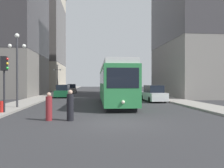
{
  "coord_description": "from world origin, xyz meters",
  "views": [
    {
      "loc": [
        -1.41,
        -11.1,
        2.13
      ],
      "look_at": [
        0.25,
        6.6,
        2.01
      ],
      "focal_mm": 34.62,
      "sensor_mm": 36.0,
      "label": 1
    }
  ],
  "objects_px": {
    "lamp_post_left_far": "(57,74)",
    "pedestrian_crossing_near": "(70,106)",
    "parked_car_left_mid": "(63,92)",
    "pedestrian_crossing_far": "(49,107)",
    "transit_bus": "(122,83)",
    "lamp_post_left_near": "(17,59)",
    "parked_car_right_far": "(153,94)",
    "parked_car_left_near": "(72,89)",
    "streetcar": "(114,83)",
    "fire_hydrant": "(2,107)",
    "traffic_light_near_left": "(4,69)"
  },
  "relations": [
    {
      "from": "traffic_light_near_left",
      "to": "fire_hydrant",
      "type": "bearing_deg",
      "value": 172.39
    },
    {
      "from": "transit_bus",
      "to": "pedestrian_crossing_near",
      "type": "relative_size",
      "value": 6.76
    },
    {
      "from": "parked_car_right_far",
      "to": "streetcar",
      "type": "bearing_deg",
      "value": 25.17
    },
    {
      "from": "pedestrian_crossing_near",
      "to": "pedestrian_crossing_far",
      "type": "distance_m",
      "value": 1.2
    },
    {
      "from": "parked_car_left_mid",
      "to": "streetcar",
      "type": "bearing_deg",
      "value": -54.94
    },
    {
      "from": "transit_bus",
      "to": "lamp_post_left_near",
      "type": "bearing_deg",
      "value": -118.17
    },
    {
      "from": "streetcar",
      "to": "traffic_light_near_left",
      "type": "relative_size",
      "value": 3.81
    },
    {
      "from": "streetcar",
      "to": "parked_car_right_far",
      "type": "bearing_deg",
      "value": 27.01
    },
    {
      "from": "parked_car_right_far",
      "to": "lamp_post_left_far",
      "type": "xyz_separation_m",
      "value": [
        -12.9,
        14.55,
        2.7
      ]
    },
    {
      "from": "parked_car_left_near",
      "to": "pedestrian_crossing_far",
      "type": "distance_m",
      "value": 32.5
    },
    {
      "from": "pedestrian_crossing_far",
      "to": "lamp_post_left_near",
      "type": "bearing_deg",
      "value": -131.65
    },
    {
      "from": "parked_car_left_mid",
      "to": "lamp_post_left_near",
      "type": "relative_size",
      "value": 0.72
    },
    {
      "from": "streetcar",
      "to": "lamp_post_left_near",
      "type": "xyz_separation_m",
      "value": [
        -8.24,
        -3.49,
        1.91
      ]
    },
    {
      "from": "traffic_light_near_left",
      "to": "fire_hydrant",
      "type": "relative_size",
      "value": 4.95
    },
    {
      "from": "parked_car_left_mid",
      "to": "fire_hydrant",
      "type": "height_order",
      "value": "parked_car_left_mid"
    },
    {
      "from": "pedestrian_crossing_far",
      "to": "lamp_post_left_far",
      "type": "distance_m",
      "value": 26.38
    },
    {
      "from": "transit_bus",
      "to": "lamp_post_left_near",
      "type": "relative_size",
      "value": 1.96
    },
    {
      "from": "streetcar",
      "to": "lamp_post_left_near",
      "type": "relative_size",
      "value": 2.38
    },
    {
      "from": "streetcar",
      "to": "transit_bus",
      "type": "xyz_separation_m",
      "value": [
        3.53,
        19.63,
        -0.15
      ]
    },
    {
      "from": "parked_car_left_mid",
      "to": "traffic_light_near_left",
      "type": "xyz_separation_m",
      "value": [
        -1.68,
        -16.46,
        2.16
      ]
    },
    {
      "from": "transit_bus",
      "to": "fire_hydrant",
      "type": "height_order",
      "value": "transit_bus"
    },
    {
      "from": "pedestrian_crossing_near",
      "to": "pedestrian_crossing_far",
      "type": "relative_size",
      "value": 1.09
    },
    {
      "from": "traffic_light_near_left",
      "to": "lamp_post_left_far",
      "type": "bearing_deg",
      "value": 90.53
    },
    {
      "from": "transit_bus",
      "to": "pedestrian_crossing_far",
      "type": "distance_m",
      "value": 29.95
    },
    {
      "from": "lamp_post_left_far",
      "to": "parked_car_left_mid",
      "type": "bearing_deg",
      "value": -74.69
    },
    {
      "from": "pedestrian_crossing_near",
      "to": "lamp_post_left_near",
      "type": "height_order",
      "value": "lamp_post_left_near"
    },
    {
      "from": "parked_car_right_far",
      "to": "pedestrian_crossing_far",
      "type": "bearing_deg",
      "value": 50.13
    },
    {
      "from": "streetcar",
      "to": "fire_hydrant",
      "type": "distance_m",
      "value": 10.62
    },
    {
      "from": "parked_car_left_near",
      "to": "parked_car_left_mid",
      "type": "height_order",
      "value": "same"
    },
    {
      "from": "lamp_post_left_far",
      "to": "pedestrian_crossing_near",
      "type": "bearing_deg",
      "value": -79.61
    },
    {
      "from": "parked_car_left_mid",
      "to": "parked_car_right_far",
      "type": "height_order",
      "value": "same"
    },
    {
      "from": "pedestrian_crossing_far",
      "to": "lamp_post_left_near",
      "type": "xyz_separation_m",
      "value": [
        -3.6,
        5.68,
        3.28
      ]
    },
    {
      "from": "streetcar",
      "to": "lamp_post_left_far",
      "type": "bearing_deg",
      "value": 117.2
    },
    {
      "from": "parked_car_left_mid",
      "to": "pedestrian_crossing_far",
      "type": "distance_m",
      "value": 19.12
    },
    {
      "from": "parked_car_left_mid",
      "to": "pedestrian_crossing_near",
      "type": "height_order",
      "value": "parked_car_left_mid"
    },
    {
      "from": "parked_car_right_far",
      "to": "traffic_light_near_left",
      "type": "xyz_separation_m",
      "value": [
        -12.69,
        -8.85,
        2.16
      ]
    },
    {
      "from": "parked_car_left_near",
      "to": "parked_car_left_mid",
      "type": "bearing_deg",
      "value": -92.75
    },
    {
      "from": "streetcar",
      "to": "fire_hydrant",
      "type": "relative_size",
      "value": 18.84
    },
    {
      "from": "pedestrian_crossing_near",
      "to": "traffic_light_near_left",
      "type": "bearing_deg",
      "value": 159.61
    },
    {
      "from": "pedestrian_crossing_near",
      "to": "pedestrian_crossing_far",
      "type": "bearing_deg",
      "value": -177.19
    },
    {
      "from": "pedestrian_crossing_near",
      "to": "traffic_light_near_left",
      "type": "relative_size",
      "value": 0.46
    },
    {
      "from": "lamp_post_left_near",
      "to": "pedestrian_crossing_near",
      "type": "bearing_deg",
      "value": -50.62
    },
    {
      "from": "pedestrian_crossing_near",
      "to": "lamp_post_left_far",
      "type": "height_order",
      "value": "lamp_post_left_far"
    },
    {
      "from": "parked_car_left_near",
      "to": "parked_car_right_far",
      "type": "bearing_deg",
      "value": -65.14
    },
    {
      "from": "parked_car_left_near",
      "to": "lamp_post_left_near",
      "type": "height_order",
      "value": "lamp_post_left_near"
    },
    {
      "from": "lamp_post_left_far",
      "to": "lamp_post_left_near",
      "type": "bearing_deg",
      "value": -90.0
    },
    {
      "from": "lamp_post_left_far",
      "to": "parked_car_right_far",
      "type": "bearing_deg",
      "value": -48.44
    },
    {
      "from": "pedestrian_crossing_near",
      "to": "fire_hydrant",
      "type": "distance_m",
      "value": 5.51
    },
    {
      "from": "transit_bus",
      "to": "lamp_post_left_near",
      "type": "distance_m",
      "value": 26.02
    },
    {
      "from": "parked_car_left_near",
      "to": "pedestrian_crossing_near",
      "type": "relative_size",
      "value": 2.91
    }
  ]
}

